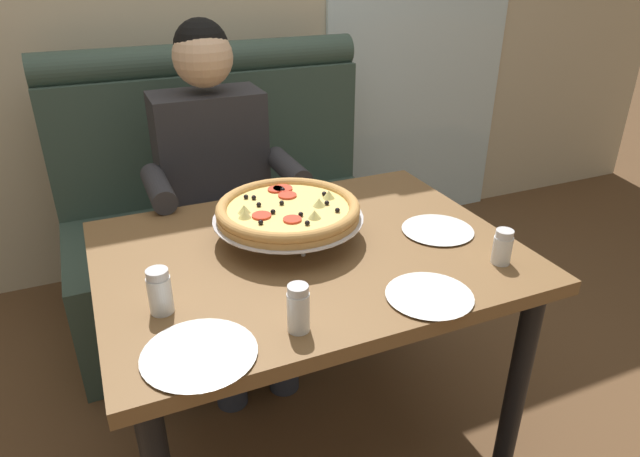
% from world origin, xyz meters
% --- Properties ---
extents(ground_plane, '(16.00, 16.00, 0.00)m').
position_xyz_m(ground_plane, '(0.00, 0.00, 0.00)').
color(ground_plane, brown).
extents(booth_bench, '(1.36, 0.78, 1.13)m').
position_xyz_m(booth_bench, '(0.00, 0.90, 0.40)').
color(booth_bench, '#384C42').
rests_on(booth_bench, ground_plane).
extents(dining_table, '(1.14, 0.86, 0.73)m').
position_xyz_m(dining_table, '(0.00, 0.00, 0.64)').
color(dining_table, brown).
rests_on(dining_table, ground_plane).
extents(diner_main, '(0.54, 0.64, 1.27)m').
position_xyz_m(diner_main, '(-0.09, 0.63, 0.71)').
color(diner_main, '#2D3342').
rests_on(diner_main, ground_plane).
extents(pizza, '(0.43, 0.43, 0.12)m').
position_xyz_m(pizza, '(-0.03, 0.08, 0.82)').
color(pizza, silver).
rests_on(pizza, dining_table).
extents(shaker_oregano, '(0.05, 0.05, 0.10)m').
position_xyz_m(shaker_oregano, '(0.44, -0.27, 0.77)').
color(shaker_oregano, white).
rests_on(shaker_oregano, dining_table).
extents(shaker_parmesan, '(0.05, 0.05, 0.11)m').
position_xyz_m(shaker_parmesan, '(-0.16, -0.33, 0.78)').
color(shaker_parmesan, white).
rests_on(shaker_parmesan, dining_table).
extents(shaker_pepper_flakes, '(0.06, 0.06, 0.11)m').
position_xyz_m(shaker_pepper_flakes, '(-0.42, -0.14, 0.78)').
color(shaker_pepper_flakes, white).
rests_on(shaker_pepper_flakes, dining_table).
extents(plate_near_left, '(0.21, 0.21, 0.02)m').
position_xyz_m(plate_near_left, '(0.39, -0.05, 0.74)').
color(plate_near_left, white).
rests_on(plate_near_left, dining_table).
extents(plate_near_right, '(0.21, 0.21, 0.02)m').
position_xyz_m(plate_near_right, '(0.18, -0.34, 0.74)').
color(plate_near_right, white).
rests_on(plate_near_right, dining_table).
extents(plate_far_side, '(0.24, 0.24, 0.02)m').
position_xyz_m(plate_far_side, '(-0.38, -0.33, 0.74)').
color(plate_far_side, white).
rests_on(plate_far_side, dining_table).
extents(patio_chair, '(0.42, 0.42, 0.86)m').
position_xyz_m(patio_chair, '(1.14, 2.07, 0.52)').
color(patio_chair, black).
rests_on(patio_chair, ground_plane).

